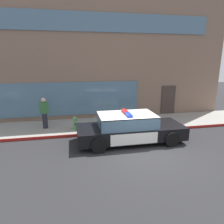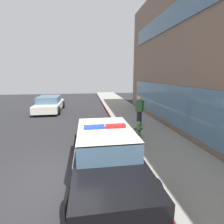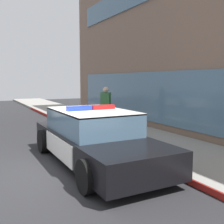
# 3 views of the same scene
# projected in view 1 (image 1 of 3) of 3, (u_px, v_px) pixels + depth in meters

# --- Properties ---
(ground) EXTENTS (48.00, 48.00, 0.00)m
(ground) POSITION_uv_depth(u_px,v_px,m) (147.00, 154.00, 8.51)
(ground) COLOR #262628
(sidewalk) EXTENTS (48.00, 2.84, 0.15)m
(sidewalk) POSITION_uv_depth(u_px,v_px,m) (123.00, 124.00, 12.27)
(sidewalk) COLOR gray
(sidewalk) RESTS_ON ground
(curb_red_paint) EXTENTS (28.80, 0.04, 0.14)m
(curb_red_paint) POSITION_uv_depth(u_px,v_px,m) (130.00, 132.00, 10.91)
(curb_red_paint) COLOR maroon
(curb_red_paint) RESTS_ON ground
(storefront_building) EXTENTS (19.14, 9.69, 8.34)m
(storefront_building) POSITION_uv_depth(u_px,v_px,m) (80.00, 56.00, 16.77)
(storefront_building) COLOR #7A6051
(storefront_building) RESTS_ON ground
(police_cruiser) EXTENTS (5.09, 2.11, 1.49)m
(police_cruiser) POSITION_uv_depth(u_px,v_px,m) (129.00, 128.00, 9.63)
(police_cruiser) COLOR black
(police_cruiser) RESTS_ON ground
(fire_hydrant) EXTENTS (0.34, 0.39, 0.73)m
(fire_hydrant) POSITION_uv_depth(u_px,v_px,m) (75.00, 123.00, 10.96)
(fire_hydrant) COLOR #4C994C
(fire_hydrant) RESTS_ON sidewalk
(pedestrian_on_sidewalk) EXTENTS (0.47, 0.46, 1.71)m
(pedestrian_on_sidewalk) POSITION_uv_depth(u_px,v_px,m) (44.00, 113.00, 11.04)
(pedestrian_on_sidewalk) COLOR #23232D
(pedestrian_on_sidewalk) RESTS_ON sidewalk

